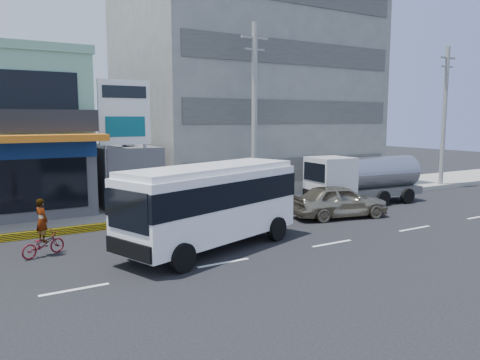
% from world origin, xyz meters
% --- Properties ---
extents(ground, '(120.00, 120.00, 0.00)m').
position_xyz_m(ground, '(0.00, 0.00, 0.00)').
color(ground, black).
rests_on(ground, ground).
extents(sidewalk, '(70.00, 5.00, 0.30)m').
position_xyz_m(sidewalk, '(5.00, 9.50, 0.15)').
color(sidewalk, gray).
rests_on(sidewalk, ground).
extents(concrete_building, '(16.00, 12.00, 14.00)m').
position_xyz_m(concrete_building, '(10.00, 15.00, 7.00)').
color(concrete_building, gray).
rests_on(concrete_building, ground).
extents(gap_structure, '(3.00, 6.00, 3.50)m').
position_xyz_m(gap_structure, '(0.00, 12.00, 1.75)').
color(gap_structure, '#4C4B50').
rests_on(gap_structure, ground).
extents(satellite_dish, '(1.50, 1.50, 0.15)m').
position_xyz_m(satellite_dish, '(0.00, 11.00, 3.58)').
color(satellite_dish, slate).
rests_on(satellite_dish, gap_structure).
extents(billboard, '(2.60, 0.18, 6.90)m').
position_xyz_m(billboard, '(-0.50, 9.20, 4.93)').
color(billboard, gray).
rests_on(billboard, ground).
extents(utility_pole_near, '(1.60, 0.30, 10.00)m').
position_xyz_m(utility_pole_near, '(6.00, 7.40, 5.15)').
color(utility_pole_near, '#999993').
rests_on(utility_pole_near, ground).
extents(utility_pole_far, '(1.60, 0.30, 10.00)m').
position_xyz_m(utility_pole_far, '(22.00, 7.40, 5.15)').
color(utility_pole_far, '#999993').
rests_on(utility_pole_far, ground).
extents(minibus, '(8.11, 4.84, 3.23)m').
position_xyz_m(minibus, '(0.47, 1.82, 1.93)').
color(minibus, white).
rests_on(minibus, ground).
extents(sedan, '(5.30, 3.01, 1.70)m').
position_xyz_m(sedan, '(8.71, 3.64, 0.85)').
color(sedan, gray).
rests_on(sedan, ground).
extents(tanker_truck, '(7.39, 2.81, 2.86)m').
position_xyz_m(tanker_truck, '(12.32, 5.71, 1.53)').
color(tanker_truck, silver).
rests_on(tanker_truck, ground).
extents(motorcycle_rider, '(1.76, 1.19, 2.14)m').
position_xyz_m(motorcycle_rider, '(-5.25, 4.13, 0.71)').
color(motorcycle_rider, '#530B16').
rests_on(motorcycle_rider, ground).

